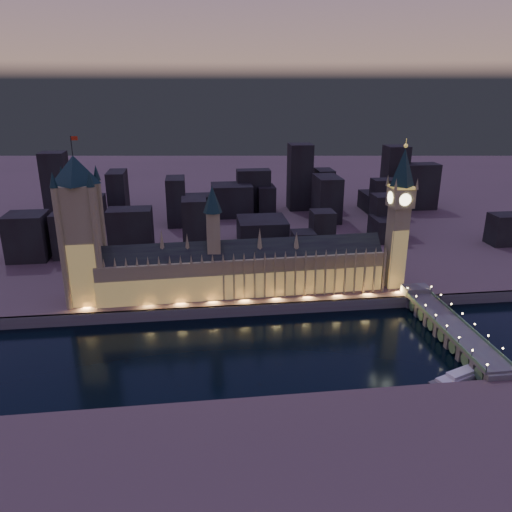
{
  "coord_description": "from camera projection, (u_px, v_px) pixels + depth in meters",
  "views": [
    {
      "loc": [
        -34.74,
        -265.14,
        152.42
      ],
      "look_at": [
        5.0,
        55.0,
        38.0
      ],
      "focal_mm": 35.0,
      "sensor_mm": 36.0,
      "label": 1
    }
  ],
  "objects": [
    {
      "name": "westminster_bridge",
      "position": [
        448.0,
        328.0,
        311.52
      ],
      "size": [
        18.51,
        113.0,
        15.9
      ],
      "color": "#564B4E",
      "rests_on": "ground"
    },
    {
      "name": "palace_of_westminster",
      "position": [
        242.0,
        269.0,
        351.38
      ],
      "size": [
        202.0,
        27.62,
        78.0
      ],
      "color": "#8A7E52",
      "rests_on": "north_bank"
    },
    {
      "name": "city_backdrop",
      "position": [
        260.0,
        202.0,
        528.17
      ],
      "size": [
        457.43,
        215.63,
        75.31
      ],
      "color": "black",
      "rests_on": "north_bank"
    },
    {
      "name": "north_bank",
      "position": [
        217.0,
        179.0,
        787.98
      ],
      "size": [
        2000.0,
        960.0,
        8.0
      ],
      "primitive_type": "cube",
      "color": "#513E3C",
      "rests_on": "ground"
    },
    {
      "name": "elizabeth_tower",
      "position": [
        400.0,
        207.0,
        350.78
      ],
      "size": [
        18.0,
        18.0,
        107.17
      ],
      "color": "#8A7E52",
      "rests_on": "north_bank"
    },
    {
      "name": "river_boat",
      "position": [
        465.0,
        374.0,
        270.38
      ],
      "size": [
        44.9,
        25.53,
        4.5
      ],
      "color": "#564B4E",
      "rests_on": "ground"
    },
    {
      "name": "victoria_tower",
      "position": [
        81.0,
        224.0,
        327.0
      ],
      "size": [
        31.68,
        31.68,
        111.53
      ],
      "color": "#8A7E52",
      "rests_on": "north_bank"
    },
    {
      "name": "embankment_wall",
      "position": [
        251.0,
        310.0,
        339.98
      ],
      "size": [
        2000.0,
        2.5,
        8.0
      ],
      "primitive_type": "cube",
      "color": "#564B4E",
      "rests_on": "ground"
    },
    {
      "name": "ground_plane",
      "position": [
        259.0,
        345.0,
        302.97
      ],
      "size": [
        2000.0,
        2000.0,
        0.0
      ],
      "primitive_type": "plane",
      "color": "black",
      "rests_on": "ground"
    }
  ]
}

